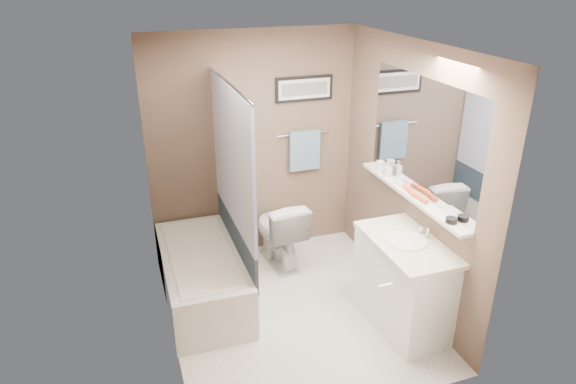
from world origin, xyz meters
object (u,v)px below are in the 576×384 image
object	(u,v)px
vanity	(404,286)
hair_brush_back	(410,190)
hair_brush_front	(419,197)
glass_jar	(380,166)
toilet	(279,231)
candle_bowl_near	(451,220)
soap_bottle	(387,169)
bathtub	(202,277)

from	to	relation	value
vanity	hair_brush_back	distance (m)	0.83
hair_brush_front	glass_jar	size ratio (longest dim) A/B	2.20
hair_brush_front	hair_brush_back	distance (m)	0.14
toilet	hair_brush_back	xyz separation A→B (m)	(0.89, -1.00, 0.76)
toilet	candle_bowl_near	xyz separation A→B (m)	(0.89, -1.60, 0.76)
soap_bottle	hair_brush_back	bearing A→B (deg)	-90.00
toilet	candle_bowl_near	distance (m)	1.99
hair_brush_front	glass_jar	world-z (taller)	glass_jar
hair_brush_back	glass_jar	xyz separation A→B (m)	(0.00, 0.54, 0.03)
candle_bowl_near	glass_jar	xyz separation A→B (m)	(0.00, 1.15, 0.03)
bathtub	glass_jar	size ratio (longest dim) A/B	15.00
toilet	vanity	size ratio (longest dim) A/B	0.83
vanity	soap_bottle	bearing A→B (deg)	71.53
hair_brush_back	glass_jar	bearing A→B (deg)	90.00
candle_bowl_near	soap_bottle	distance (m)	1.01
candle_bowl_near	hair_brush_back	world-z (taller)	hair_brush_back
bathtub	toilet	distance (m)	0.99
vanity	glass_jar	world-z (taller)	glass_jar
hair_brush_front	soap_bottle	size ratio (longest dim) A/B	1.56
toilet	glass_jar	bearing A→B (deg)	147.71
vanity	hair_brush_front	bearing A→B (deg)	42.48
bathtub	hair_brush_back	world-z (taller)	hair_brush_back
soap_bottle	candle_bowl_near	bearing A→B (deg)	-90.00
vanity	hair_brush_front	world-z (taller)	hair_brush_front
toilet	hair_brush_front	distance (m)	1.64
hair_brush_front	glass_jar	distance (m)	0.69
hair_brush_back	soap_bottle	xyz separation A→B (m)	(0.00, 0.40, 0.05)
toilet	vanity	bearing A→B (deg)	112.62
bathtub	toilet	world-z (taller)	toilet
toilet	hair_brush_front	bearing A→B (deg)	122.81
soap_bottle	hair_brush_front	bearing A→B (deg)	-90.00
bathtub	candle_bowl_near	size ratio (longest dim) A/B	16.67
hair_brush_back	soap_bottle	distance (m)	0.41
candle_bowl_near	hair_brush_front	distance (m)	0.46
toilet	soap_bottle	xyz separation A→B (m)	(0.89, -0.59, 0.81)
candle_bowl_near	hair_brush_back	distance (m)	0.61
soap_bottle	bathtub	bearing A→B (deg)	173.82
candle_bowl_near	hair_brush_front	world-z (taller)	hair_brush_front
candle_bowl_near	soap_bottle	bearing A→B (deg)	90.00
hair_brush_front	vanity	bearing A→B (deg)	-132.96
candle_bowl_near	hair_brush_front	bearing A→B (deg)	90.00
glass_jar	bathtub	bearing A→B (deg)	178.18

